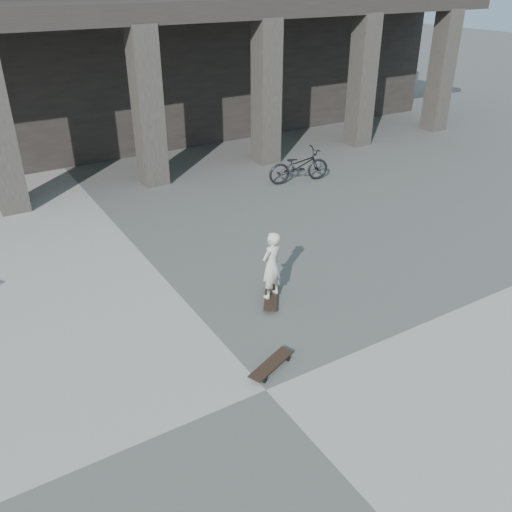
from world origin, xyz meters
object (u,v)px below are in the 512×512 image
skateboard_spare (271,365)px  child (271,265)px  bicycle (299,166)px  longboard (271,297)px

skateboard_spare → child: size_ratio=0.71×
skateboard_spare → bicycle: 7.89m
child → bicycle: size_ratio=0.70×
bicycle → child: bearing=150.4°
child → bicycle: bearing=-149.1°
longboard → bicycle: (3.87, 4.65, 0.38)m
skateboard_spare → child: bearing=35.3°
skateboard_spare → bicycle: size_ratio=0.50×
longboard → child: (-0.00, 0.00, 0.63)m
skateboard_spare → bicycle: bicycle is taller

